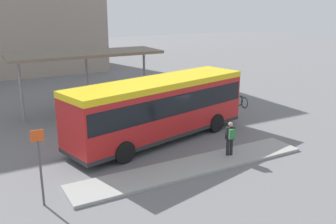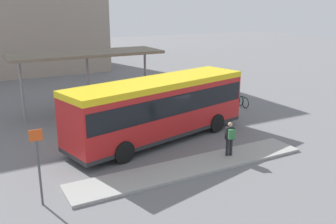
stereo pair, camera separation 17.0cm
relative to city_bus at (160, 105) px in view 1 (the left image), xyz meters
name	(u,v)px [view 1 (the left image)]	position (x,y,z in m)	size (l,w,h in m)	color
ground_plane	(160,140)	(-0.01, 0.00, -1.85)	(120.00, 120.00, 0.00)	slate
curb_island	(193,166)	(-0.37, -3.80, -1.79)	(10.98, 1.80, 0.12)	#9E9E99
city_bus	(160,105)	(0.00, 0.00, 0.00)	(10.39, 4.77, 3.18)	red
pedestrian_waiting	(230,137)	(1.67, -3.71, -0.82)	(0.44, 0.48, 1.59)	#232328
bicycle_green	(240,101)	(8.00, 3.18, -1.47)	(0.48, 1.78, 0.77)	black
bicycle_black	(234,99)	(8.03, 3.84, -1.50)	(0.48, 1.65, 0.71)	black
bicycle_white	(224,98)	(7.64, 4.49, -1.52)	(0.48, 1.52, 0.66)	black
bicycle_red	(221,95)	(7.83, 5.15, -1.47)	(0.48, 1.77, 0.76)	black
station_shelter	(86,55)	(-1.64, 6.76, 1.87)	(9.48, 3.14, 3.91)	#706656
platform_sign	(40,164)	(-6.68, -3.88, -0.30)	(0.44, 0.08, 2.80)	#4C4C51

